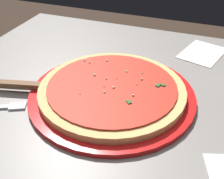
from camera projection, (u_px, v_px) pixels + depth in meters
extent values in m
cube|color=black|center=(57.00, 104.00, 1.26)|extent=(0.06, 0.06, 0.70)
cube|color=gray|center=(91.00, 112.00, 0.64)|extent=(0.95, 0.85, 0.03)
cylinder|color=red|center=(112.00, 95.00, 0.66)|extent=(0.38, 0.38, 0.01)
cylinder|color=#DBB26B|center=(112.00, 90.00, 0.65)|extent=(0.33, 0.33, 0.02)
cylinder|color=red|center=(112.00, 86.00, 0.65)|extent=(0.29, 0.29, 0.00)
sphere|color=#EFEACC|center=(142.00, 79.00, 0.66)|extent=(0.01, 0.01, 0.01)
sphere|color=#EFEACC|center=(114.00, 87.00, 0.64)|extent=(0.01, 0.01, 0.01)
sphere|color=#EFEACC|center=(81.00, 93.00, 0.62)|extent=(0.00, 0.00, 0.00)
sphere|color=#EFEACC|center=(126.00, 72.00, 0.69)|extent=(0.00, 0.00, 0.00)
sphere|color=#EFEACC|center=(104.00, 92.00, 0.62)|extent=(0.00, 0.00, 0.00)
sphere|color=#EFEACC|center=(142.00, 73.00, 0.69)|extent=(0.00, 0.00, 0.00)
sphere|color=#EFEACC|center=(133.00, 95.00, 0.61)|extent=(0.00, 0.00, 0.00)
sphere|color=#EFEACC|center=(117.00, 78.00, 0.67)|extent=(0.00, 0.00, 0.00)
sphere|color=#EFEACC|center=(90.00, 62.00, 0.73)|extent=(0.00, 0.00, 0.00)
sphere|color=#EFEACC|center=(137.00, 84.00, 0.65)|extent=(0.00, 0.00, 0.00)
sphere|color=#EFEACC|center=(106.00, 79.00, 0.67)|extent=(0.00, 0.00, 0.00)
sphere|color=#EFEACC|center=(127.00, 71.00, 0.69)|extent=(0.00, 0.00, 0.00)
sphere|color=#EFEACC|center=(104.00, 86.00, 0.64)|extent=(0.00, 0.00, 0.00)
sphere|color=#EFEACC|center=(107.00, 61.00, 0.74)|extent=(0.01, 0.01, 0.01)
sphere|color=#EFEACC|center=(95.00, 75.00, 0.68)|extent=(0.01, 0.01, 0.01)
sphere|color=#EFEACC|center=(84.00, 60.00, 0.74)|extent=(0.00, 0.00, 0.00)
cube|color=#23561E|center=(129.00, 102.00, 0.59)|extent=(0.01, 0.01, 0.00)
cube|color=#23561E|center=(158.00, 85.00, 0.64)|extent=(0.01, 0.01, 0.00)
cube|color=#23561E|center=(163.00, 85.00, 0.64)|extent=(0.01, 0.01, 0.00)
cube|color=silver|center=(67.00, 89.00, 0.66)|extent=(0.09, 0.10, 0.00)
cube|color=brown|center=(21.00, 85.00, 0.67)|extent=(0.05, 0.13, 0.01)
cube|color=white|center=(202.00, 53.00, 0.84)|extent=(0.17, 0.14, 0.00)
cube|color=silver|center=(17.00, 106.00, 0.63)|extent=(0.04, 0.04, 0.00)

